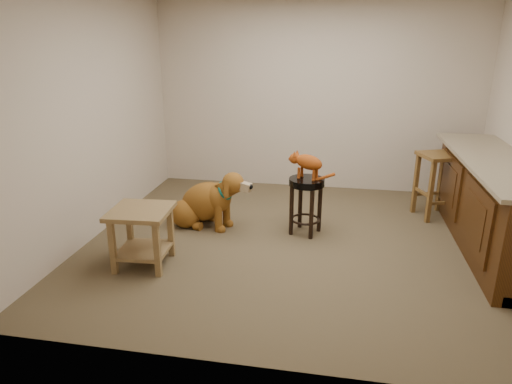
% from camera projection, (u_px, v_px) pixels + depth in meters
% --- Properties ---
extents(floor, '(4.50, 4.00, 0.01)m').
position_uv_depth(floor, '(300.00, 243.00, 4.90)').
color(floor, brown).
rests_on(floor, ground).
extents(room_shell, '(4.54, 4.04, 2.62)m').
position_uv_depth(room_shell, '(306.00, 83.00, 4.36)').
color(room_shell, beige).
rests_on(room_shell, ground).
extents(cabinet_run, '(0.70, 2.56, 0.94)m').
position_uv_depth(cabinet_run, '(492.00, 206.00, 4.70)').
color(cabinet_run, '#43240C').
rests_on(cabinet_run, ground).
extents(padded_stool, '(0.42, 0.42, 0.64)m').
position_uv_depth(padded_stool, '(306.00, 195.00, 5.01)').
color(padded_stool, black).
rests_on(padded_stool, ground).
extents(wood_stool, '(0.55, 0.55, 0.79)m').
position_uv_depth(wood_stool, '(436.00, 184.00, 5.50)').
color(wood_stool, brown).
rests_on(wood_stool, ground).
extents(side_table, '(0.58, 0.58, 0.57)m').
position_uv_depth(side_table, '(142.00, 228.00, 4.32)').
color(side_table, olive).
rests_on(side_table, ground).
extents(golden_retriever, '(1.12, 0.66, 0.74)m').
position_uv_depth(golden_retriever, '(205.00, 203.00, 5.27)').
color(golden_retriever, brown).
rests_on(golden_retriever, ground).
extents(tabby_kitten, '(0.52, 0.25, 0.33)m').
position_uv_depth(tabby_kitten, '(306.00, 163.00, 4.90)').
color(tabby_kitten, '#8A380D').
rests_on(tabby_kitten, padded_stool).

